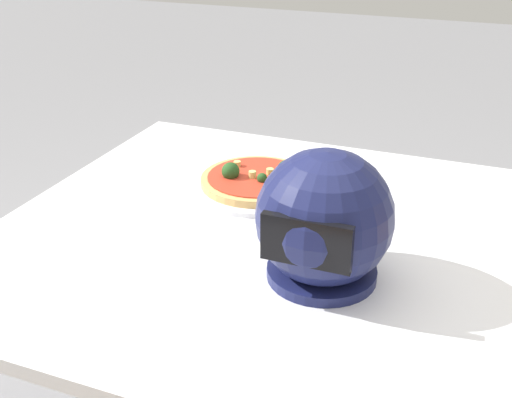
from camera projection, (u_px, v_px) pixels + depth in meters
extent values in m
cube|color=white|center=(255.00, 234.00, 1.38)|extent=(1.09, 1.09, 0.03)
cylinder|color=white|center=(477.00, 302.00, 1.79)|extent=(0.05, 0.05, 0.72)
cylinder|color=white|center=(173.00, 240.00, 2.10)|extent=(0.05, 0.05, 0.72)
cylinder|color=white|center=(257.00, 186.00, 1.55)|extent=(0.32, 0.32, 0.01)
cylinder|color=tan|center=(257.00, 180.00, 1.54)|extent=(0.27, 0.27, 0.02)
cylinder|color=red|center=(257.00, 176.00, 1.54)|extent=(0.24, 0.24, 0.00)
sphere|color=#234C1E|center=(277.00, 177.00, 1.50)|extent=(0.04, 0.04, 0.04)
sphere|color=#234C1E|center=(262.00, 178.00, 1.51)|extent=(0.02, 0.02, 0.02)
sphere|color=#234C1E|center=(231.00, 171.00, 1.53)|extent=(0.04, 0.04, 0.04)
sphere|color=#234C1E|center=(286.00, 168.00, 1.55)|extent=(0.04, 0.04, 0.04)
cylinder|color=#E0D172|center=(252.00, 174.00, 1.53)|extent=(0.02, 0.02, 0.02)
cylinder|color=#E0D172|center=(270.00, 171.00, 1.55)|extent=(0.03, 0.03, 0.01)
cylinder|color=#E0D172|center=(282.00, 181.00, 1.49)|extent=(0.02, 0.02, 0.01)
cylinder|color=#E0D172|center=(237.00, 164.00, 1.59)|extent=(0.03, 0.03, 0.01)
sphere|color=#191E4C|center=(324.00, 217.00, 1.14)|extent=(0.25, 0.25, 0.25)
cylinder|color=#191E4C|center=(322.00, 272.00, 1.19)|extent=(0.21, 0.21, 0.02)
cube|color=black|center=(306.00, 243.00, 1.05)|extent=(0.16, 0.02, 0.09)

